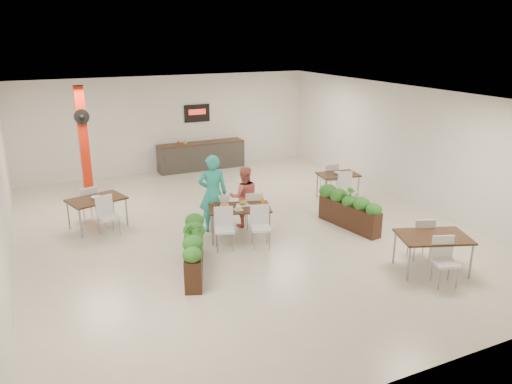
# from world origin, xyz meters

# --- Properties ---
(ground) EXTENTS (12.00, 12.00, 0.00)m
(ground) POSITION_xyz_m (0.00, 0.00, 0.00)
(ground) COLOR beige
(ground) RESTS_ON ground
(room_shell) EXTENTS (10.10, 12.10, 3.22)m
(room_shell) POSITION_xyz_m (0.00, 0.00, 2.01)
(room_shell) COLOR white
(room_shell) RESTS_ON ground
(red_column) EXTENTS (0.40, 0.41, 3.20)m
(red_column) POSITION_xyz_m (-3.00, 3.79, 1.64)
(red_column) COLOR red
(red_column) RESTS_ON ground
(service_counter) EXTENTS (3.00, 0.64, 2.20)m
(service_counter) POSITION_xyz_m (1.00, 5.65, 0.49)
(service_counter) COLOR #2E2B29
(service_counter) RESTS_ON ground
(main_table) EXTENTS (1.64, 1.91, 0.92)m
(main_table) POSITION_xyz_m (-0.23, -0.51, 0.64)
(main_table) COLOR black
(main_table) RESTS_ON ground
(diner_man) EXTENTS (0.78, 0.63, 1.87)m
(diner_man) POSITION_xyz_m (-0.62, 0.14, 0.94)
(diner_man) COLOR teal
(diner_man) RESTS_ON ground
(diner_woman) EXTENTS (0.86, 0.75, 1.50)m
(diner_woman) POSITION_xyz_m (0.18, 0.14, 0.75)
(diner_woman) COLOR #E76E66
(diner_woman) RESTS_ON ground
(planter_left) EXTENTS (0.94, 1.90, 1.04)m
(planter_left) POSITION_xyz_m (-1.71, -1.72, 0.52)
(planter_left) COLOR black
(planter_left) RESTS_ON ground
(planter_right) EXTENTS (0.66, 1.91, 1.01)m
(planter_right) POSITION_xyz_m (2.43, -1.05, 0.50)
(planter_right) COLOR black
(planter_right) RESTS_ON ground
(side_table_a) EXTENTS (1.46, 1.67, 0.92)m
(side_table_a) POSITION_xyz_m (-3.08, 1.51, 0.64)
(side_table_a) COLOR black
(side_table_a) RESTS_ON ground
(side_table_b) EXTENTS (1.19, 1.66, 0.92)m
(side_table_b) POSITION_xyz_m (3.41, 0.88, 0.62)
(side_table_b) COLOR black
(side_table_b) RESTS_ON ground
(side_table_c) EXTENTS (1.58, 1.67, 0.92)m
(side_table_c) POSITION_xyz_m (2.56, -3.67, 0.64)
(side_table_c) COLOR black
(side_table_c) RESTS_ON ground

